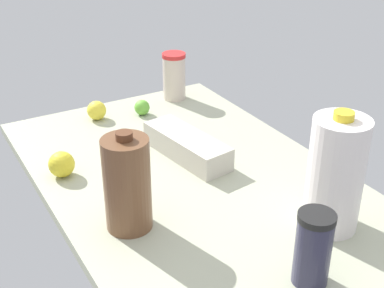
% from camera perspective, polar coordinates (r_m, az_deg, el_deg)
% --- Properties ---
extents(countertop, '(1.20, 0.76, 0.03)m').
position_cam_1_polar(countertop, '(1.47, 0.00, -3.99)').
color(countertop, '#A8AC91').
rests_on(countertop, ground).
extents(shaker_bottle, '(0.08, 0.08, 0.16)m').
position_cam_1_polar(shaker_bottle, '(1.10, 12.81, -10.80)').
color(shaker_bottle, '#2E2D44').
rests_on(shaker_bottle, countertop).
extents(egg_carton, '(0.31, 0.14, 0.07)m').
position_cam_1_polar(egg_carton, '(1.54, -0.55, -0.19)').
color(egg_carton, beige).
rests_on(egg_carton, countertop).
extents(tumbler_cup, '(0.08, 0.08, 0.17)m').
position_cam_1_polar(tumbler_cup, '(1.93, -1.92, 7.25)').
color(tumbler_cup, beige).
rests_on(tumbler_cup, countertop).
extents(chocolate_milk_jug, '(0.11, 0.11, 0.24)m').
position_cam_1_polar(chocolate_milk_jug, '(1.22, -6.92, -4.25)').
color(chocolate_milk_jug, brown).
rests_on(chocolate_milk_jug, countertop).
extents(milk_jug, '(0.13, 0.13, 0.29)m').
position_cam_1_polar(milk_jug, '(1.24, 15.05, -3.16)').
color(milk_jug, white).
rests_on(milk_jug, countertop).
extents(lime_loose, '(0.05, 0.05, 0.05)m').
position_cam_1_polar(lime_loose, '(1.82, -5.35, 3.90)').
color(lime_loose, '#63B038').
rests_on(lime_loose, countertop).
extents(lemon_far_back, '(0.06, 0.06, 0.06)m').
position_cam_1_polar(lemon_far_back, '(1.81, -10.14, 3.55)').
color(lemon_far_back, yellow).
rests_on(lemon_far_back, countertop).
extents(lemon_by_jug, '(0.07, 0.07, 0.07)m').
position_cam_1_polar(lemon_by_jug, '(1.49, -13.74, -2.11)').
color(lemon_by_jug, yellow).
rests_on(lemon_by_jug, countertop).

